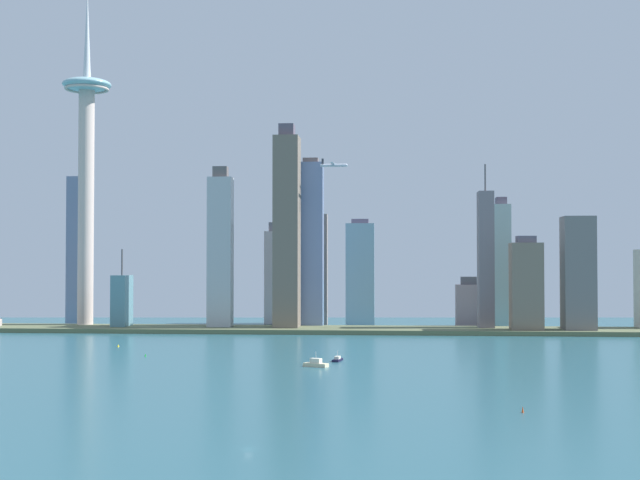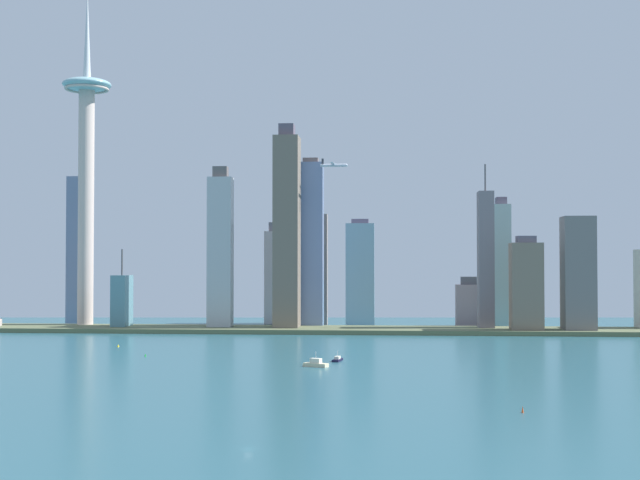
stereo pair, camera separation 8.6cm
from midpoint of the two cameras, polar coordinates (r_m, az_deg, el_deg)
name	(u,v)px [view 2 (the right image)]	position (r m, az deg, el deg)	size (l,w,h in m)	color
ground_plane	(248,449)	(300.06, -4.66, -13.34)	(6000.00, 6000.00, 0.00)	#275764
waterfront_pier	(338,330)	(790.57, 1.18, -5.85)	(744.79, 64.42, 4.00)	#586143
observation_tower	(86,154)	(865.28, -14.90, 5.39)	(45.89, 45.89, 323.46)	beige
skyscraper_0	(79,251)	(919.84, -15.36, -0.68)	(16.65, 27.99, 148.50)	slate
skyscraper_1	(360,274)	(849.56, 2.62, -2.24)	(27.53, 12.94, 104.44)	#7DA3B5
skyscraper_2	(311,245)	(823.85, -0.61, -0.32)	(23.62, 17.55, 160.50)	#667CA9
skyscraper_3	(317,268)	(884.70, -0.22, -1.85)	(21.87, 12.70, 116.70)	gray
skyscraper_4	(578,275)	(796.31, 16.40, -2.21)	(26.96, 25.32, 102.43)	slate
skyscraper_5	(486,261)	(805.71, 10.69, -1.37)	(13.56, 21.03, 151.21)	slate
skyscraper_6	(275,276)	(899.29, -2.91, -2.34)	(19.99, 22.56, 103.40)	beige
skyscraper_7	(122,303)	(829.39, -12.72, -3.98)	(13.67, 26.36, 74.70)	slate
skyscraper_8	(469,304)	(882.16, 9.62, -4.08)	(25.56, 13.68, 48.43)	#AA8C8E
skyscraper_9	(501,264)	(875.03, 11.68, -1.55)	(16.37, 25.53, 126.09)	#9DBBB9
skyscraper_10	(287,232)	(796.34, -2.16, 0.55)	(22.66, 27.94, 187.72)	#706356
skyscraper_11	(220,252)	(805.58, -6.48, -0.78)	(21.90, 16.38, 149.95)	#B1B5B9
skyscraper_13	(526,287)	(784.71, 13.22, -3.00)	(27.00, 24.01, 85.39)	#796858
boat_2	(337,359)	(557.55, 1.14, -7.74)	(6.39, 14.20, 6.65)	black
boat_3	(316,364)	(527.48, -0.27, -8.02)	(15.69, 10.66, 8.99)	beige
channel_buoy_0	(118,346)	(668.88, -12.95, -6.68)	(1.67, 1.67, 1.89)	yellow
channel_buoy_1	(523,409)	(377.37, 13.00, -10.65)	(1.00, 1.00, 2.77)	#E54C19
channel_buoy_2	(145,355)	(596.11, -11.25, -7.32)	(1.15, 1.15, 2.06)	green
airplane	(334,165)	(807.67, 0.91, 4.88)	(24.85, 26.43, 7.74)	silver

